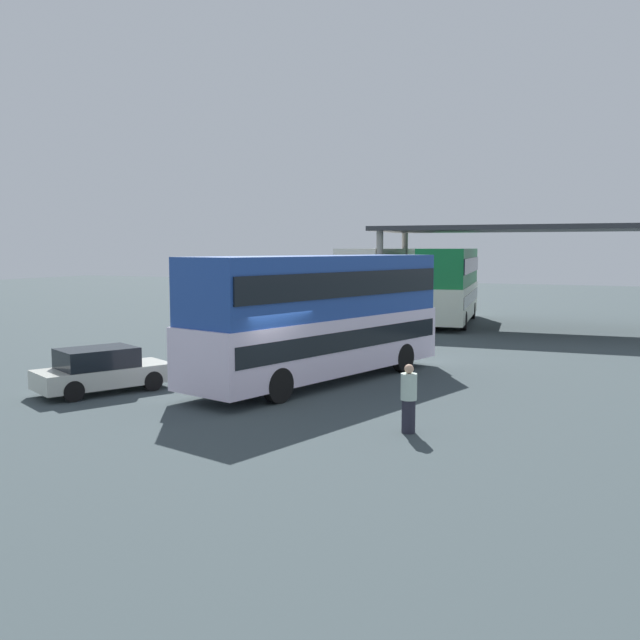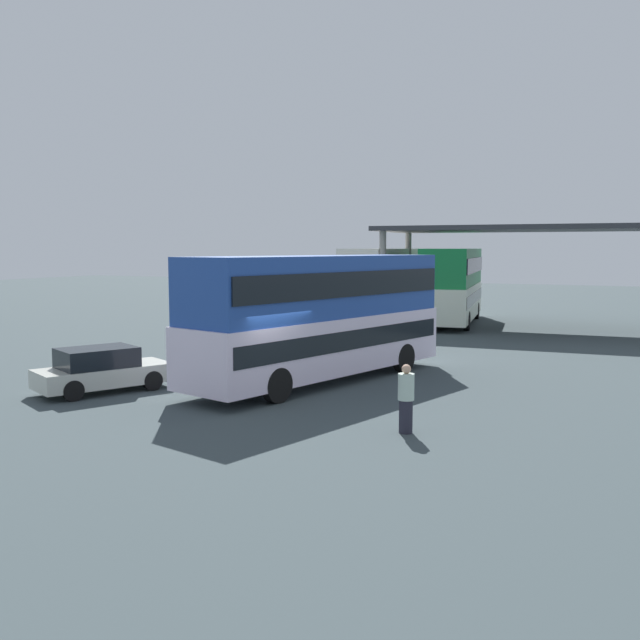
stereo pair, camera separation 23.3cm
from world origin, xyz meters
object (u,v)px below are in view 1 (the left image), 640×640
object	(u,v)px
parked_hatchback	(102,370)
pedestrian_waiting	(409,399)
double_decker_near_canopy	(385,281)
double_decker_main	(320,313)
double_decker_mid_row	(449,283)

from	to	relation	value
parked_hatchback	pedestrian_waiting	world-z (taller)	pedestrian_waiting
double_decker_near_canopy	parked_hatchback	bearing A→B (deg)	178.95
double_decker_main	double_decker_mid_row	distance (m)	19.12
double_decker_near_canopy	pedestrian_waiting	size ratio (longest dim) A/B	6.39
double_decker_near_canopy	double_decker_main	bearing A→B (deg)	-166.49
parked_hatchback	double_decker_mid_row	size ratio (longest dim) A/B	0.40
parked_hatchback	double_decker_mid_row	bearing A→B (deg)	14.77
double_decker_main	pedestrian_waiting	world-z (taller)	double_decker_main
pedestrian_waiting	double_decker_near_canopy	bearing A→B (deg)	76.89
double_decker_main	double_decker_mid_row	xyz separation A→B (m)	(-0.53, 19.12, 0.11)
parked_hatchback	pedestrian_waiting	distance (m)	9.74
parked_hatchback	double_decker_near_canopy	bearing A→B (deg)	24.72
parked_hatchback	double_decker_near_canopy	size ratio (longest dim) A/B	0.41
double_decker_main	double_decker_mid_row	bearing A→B (deg)	16.75
pedestrian_waiting	double_decker_main	bearing A→B (deg)	98.89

